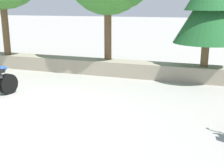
# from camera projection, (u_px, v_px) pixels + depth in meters

# --- Properties ---
(ground_plane) EXTENTS (120.00, 120.00, 0.00)m
(ground_plane) POSITION_uv_depth(u_px,v_px,m) (22.00, 115.00, 7.21)
(ground_plane) COLOR #A3A099
(stone_wall) EXTENTS (36.00, 0.80, 0.55)m
(stone_wall) POSITION_uv_depth(u_px,v_px,m) (95.00, 66.00, 11.52)
(stone_wall) COLOR gray
(stone_wall) RESTS_ON ground
(pine_tree_far_right) EXTENTS (2.22, 2.22, 3.83)m
(pine_tree_far_right) POSITION_uv_depth(u_px,v_px,m) (209.00, 4.00, 9.58)
(pine_tree_far_right) COLOR brown
(pine_tree_far_right) RESTS_ON stone_wall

